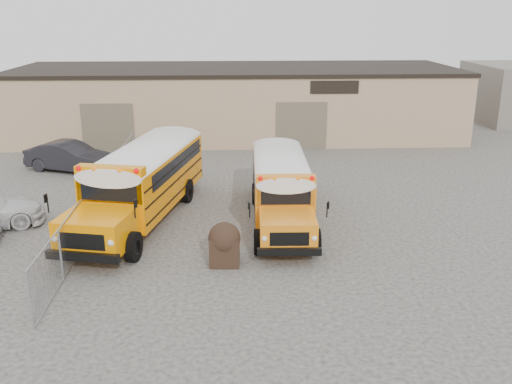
{
  "coord_description": "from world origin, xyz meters",
  "views": [
    {
      "loc": [
        -0.52,
        -20.1,
        8.44
      ],
      "look_at": [
        0.5,
        1.23,
        1.6
      ],
      "focal_mm": 40.0,
      "sensor_mm": 36.0,
      "label": 1
    }
  ],
  "objects_px": {
    "car_dark": "(70,157)",
    "school_bus_left": "(186,143)",
    "tarp_bundle": "(224,243)",
    "school_bus_right": "(275,151)"
  },
  "relations": [
    {
      "from": "school_bus_right",
      "to": "tarp_bundle",
      "type": "distance_m",
      "value": 10.43
    },
    {
      "from": "tarp_bundle",
      "to": "school_bus_right",
      "type": "bearing_deg",
      "value": 75.94
    },
    {
      "from": "school_bus_right",
      "to": "tarp_bundle",
      "type": "xyz_separation_m",
      "value": [
        -2.53,
        -10.09,
        -0.76
      ]
    },
    {
      "from": "school_bus_left",
      "to": "car_dark",
      "type": "relative_size",
      "value": 2.23
    },
    {
      "from": "school_bus_left",
      "to": "school_bus_right",
      "type": "xyz_separation_m",
      "value": [
        4.56,
        -1.11,
        -0.25
      ]
    },
    {
      "from": "car_dark",
      "to": "school_bus_left",
      "type": "bearing_deg",
      "value": -80.0
    },
    {
      "from": "tarp_bundle",
      "to": "car_dark",
      "type": "distance_m",
      "value": 15.11
    },
    {
      "from": "school_bus_right",
      "to": "car_dark",
      "type": "xyz_separation_m",
      "value": [
        -11.04,
        2.39,
        -0.74
      ]
    },
    {
      "from": "school_bus_right",
      "to": "car_dark",
      "type": "bearing_deg",
      "value": 167.77
    },
    {
      "from": "school_bus_left",
      "to": "tarp_bundle",
      "type": "bearing_deg",
      "value": -79.73
    }
  ]
}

